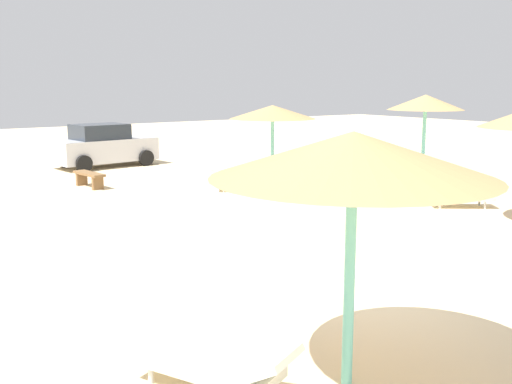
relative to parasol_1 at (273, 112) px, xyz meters
name	(u,v)px	position (x,y,z in m)	size (l,w,h in m)	color
ground_plane	(363,292)	(-5.52, -9.83, -2.35)	(80.00, 80.00, 0.00)	beige
parasol_1	(273,112)	(0.00, 0.00, 0.00)	(2.94, 2.94, 2.59)	#6BC6BC
parasol_2	(353,156)	(-7.83, -11.84, 0.23)	(3.04, 3.04, 2.83)	#6BC6BC
parasol_3	(426,103)	(3.43, -3.65, 0.35)	(2.45, 2.45, 2.96)	#6BC6BC
lounger_1	(317,173)	(1.02, -1.16, -2.03)	(1.69, 1.81, 0.81)	silver
lounger_2	(216,365)	(-9.10, -11.12, -2.04)	(1.38, 2.00, 0.64)	silver
lounger_3	(416,169)	(4.57, -2.44, -2.04)	(1.61, 1.94, 0.64)	silver
lounger_6	(455,195)	(1.36, -6.47, -2.03)	(1.87, 1.63, 0.78)	silver
lounger_7	(238,181)	(-2.07, -0.99, -2.04)	(1.95, 1.55, 0.68)	silver
bench_1	(89,177)	(-5.66, 2.31, -2.01)	(0.58, 1.54, 0.49)	brown
parked_car	(104,146)	(-3.43, 6.74, -1.53)	(4.15, 2.31, 1.72)	silver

